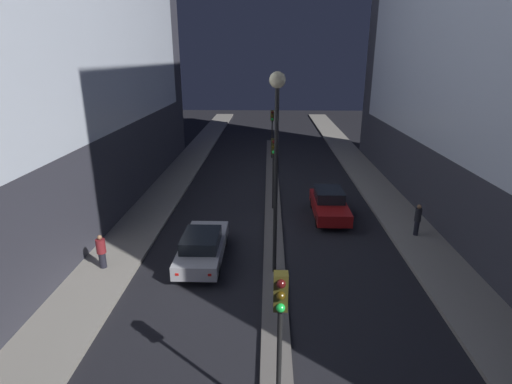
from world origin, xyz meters
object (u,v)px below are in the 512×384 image
Objects in this scene: traffic_light_mid at (274,158)px; traffic_light_far at (272,123)px; street_lamp at (277,131)px; pedestrian_on_right_sidewalk at (418,219)px; car_left_lane at (202,246)px; car_right_lane at (329,204)px; pedestrian_on_left_sidewalk at (101,251)px; traffic_light_near at (280,318)px.

traffic_light_mid is 12.63m from traffic_light_far.
street_lamp is 9.67m from pedestrian_on_right_sidewalk.
street_lamp is at bearing -17.92° from car_left_lane.
pedestrian_on_right_sidewalk is at bearing -33.78° from car_right_lane.
car_right_lane is at bearing -76.60° from traffic_light_far.
traffic_light_far is at bearing 90.00° from traffic_light_mid.
traffic_light_far is 20.28m from street_lamp.
street_lamp is at bearing -152.10° from pedestrian_on_right_sidewalk.
street_lamp is 9.03m from pedestrian_on_left_sidewalk.
car_left_lane is 1.04× the size of car_right_lane.
street_lamp reaches higher than car_right_lane.
traffic_light_far is 19.47m from car_left_lane.
pedestrian_on_left_sidewalk is at bearing -110.30° from traffic_light_far.
car_right_lane is (6.44, 5.52, 0.04)m from car_left_lane.
car_left_lane is at bearing 110.74° from traffic_light_near.
traffic_light_mid is 2.79× the size of pedestrian_on_left_sidewalk.
street_lamp is 9.05m from car_right_lane.
traffic_light_near and traffic_light_far have the same top height.
traffic_light_mid is 4.16m from car_right_lane.
traffic_light_near is 2.79× the size of pedestrian_on_left_sidewalk.
pedestrian_on_right_sidewalk reaches higher than car_left_lane.
street_lamp is (0.00, -20.08, 2.86)m from traffic_light_far.
pedestrian_on_right_sidewalk is at bearing -26.31° from traffic_light_mid.
street_lamp is (0.00, -7.44, 2.86)m from traffic_light_mid.
traffic_light_mid is 0.52× the size of street_lamp.
traffic_light_near is 13.63m from pedestrian_on_right_sidewalk.
traffic_light_near is at bearing -102.93° from car_right_lane.
pedestrian_on_left_sidewalk is at bearing -148.58° from car_right_lane.
pedestrian_on_right_sidewalk is (7.27, -3.59, -2.23)m from traffic_light_mid.
traffic_light_near is 1.00× the size of traffic_light_far.
pedestrian_on_left_sidewalk is (-10.62, -6.49, 0.16)m from car_right_lane.
traffic_light_near reaches higher than pedestrian_on_left_sidewalk.
car_right_lane is at bearing 146.22° from pedestrian_on_right_sidewalk.
pedestrian_on_left_sidewalk is (-7.40, 7.54, -2.32)m from traffic_light_near.
traffic_light_far is at bearing 90.00° from traffic_light_near.
traffic_light_mid is at bearing 90.00° from street_lamp.
traffic_light_far is (0.00, 12.63, 0.00)m from traffic_light_mid.
traffic_light_mid reaches higher than pedestrian_on_right_sidewalk.
traffic_light_near is at bearing -69.26° from car_left_lane.
car_right_lane is 3.04× the size of pedestrian_on_left_sidewalk.
pedestrian_on_left_sidewalk is 0.92× the size of pedestrian_on_right_sidewalk.
traffic_light_far reaches higher than pedestrian_on_left_sidewalk.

